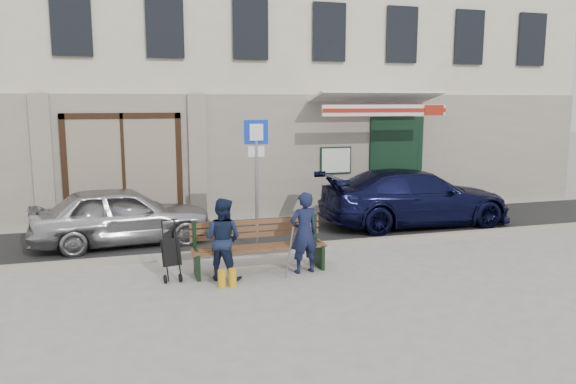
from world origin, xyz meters
name	(u,v)px	position (x,y,z in m)	size (l,w,h in m)	color
ground	(314,271)	(0.00, 0.00, 0.00)	(80.00, 80.00, 0.00)	#9E9991
asphalt_lane	(270,233)	(0.00, 3.10, 0.01)	(60.00, 3.20, 0.01)	#282828
curb	(290,248)	(0.00, 1.50, 0.06)	(60.00, 0.18, 0.12)	#9E9384
building	(226,37)	(0.01, 8.45, 4.97)	(20.00, 8.27, 10.00)	beige
car_silver	(122,215)	(-3.27, 2.97, 0.64)	(1.50, 3.73, 1.27)	#A9A9AD
car_navy	(415,197)	(3.65, 2.93, 0.69)	(1.93, 4.75, 1.38)	black
parking_sign	(256,163)	(-0.59, 1.91, 1.78)	(0.49, 0.08, 2.65)	gray
bench	(257,247)	(-0.98, 0.26, 0.46)	(2.40, 1.17, 0.98)	brown
man	(304,233)	(-0.18, 0.00, 0.73)	(0.53, 0.35, 1.46)	#131936
woman	(223,239)	(-1.63, 0.04, 0.71)	(0.69, 0.54, 1.41)	#141E39
stroller	(171,254)	(-2.48, 0.27, 0.46)	(0.34, 0.45, 1.03)	black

